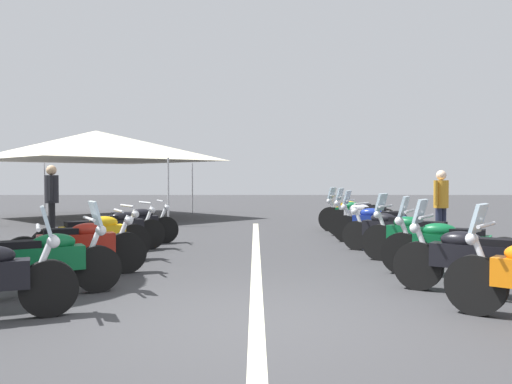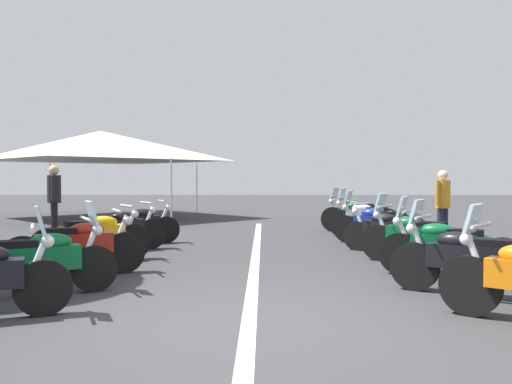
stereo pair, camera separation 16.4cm
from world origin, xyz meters
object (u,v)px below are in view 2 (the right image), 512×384
Objects in this scene: motorcycle_right_row_4 at (391,231)px; motorcycle_right_row_5 at (379,223)px; motorcycle_left_row_2 at (76,246)px; motorcycle_right_row_2 at (447,247)px; motorcycle_right_row_3 at (416,237)px; motorcycle_left_row_5 at (135,224)px; event_tent at (101,146)px; motorcycle_right_row_6 at (367,218)px; motorcycle_right_row_7 at (358,215)px; motorcycle_left_row_4 at (117,229)px; motorcycle_left_row_1 at (38,261)px; motorcycle_right_row_8 at (356,212)px; bystander_0 at (54,196)px; motorcycle_left_row_3 at (94,237)px; motorcycle_right_row_1 at (470,260)px; bystander_1 at (443,201)px.

motorcycle_right_row_5 reaches higher than motorcycle_right_row_4.
motorcycle_right_row_5 is at bearing 10.69° from motorcycle_left_row_2.
motorcycle_right_row_3 reaches higher than motorcycle_right_row_2.
motorcycle_left_row_5 is at bearing -8.51° from motorcycle_right_row_2.
motorcycle_right_row_3 is 0.25× the size of event_tent.
motorcycle_right_row_7 is (1.16, 0.02, -0.00)m from motorcycle_right_row_6.
motorcycle_right_row_4 is 2.81m from motorcycle_right_row_6.
event_tent reaches higher than motorcycle_left_row_4.
motorcycle_left_row_1 is 6.06m from motorcycle_right_row_3.
motorcycle_right_row_3 reaches higher than motorcycle_right_row_8.
motorcycle_left_row_1 is 0.95× the size of motorcycle_left_row_5.
bystander_0 is at bearing -172.09° from event_tent.
motorcycle_right_row_7 reaches higher than motorcycle_left_row_5.
motorcycle_right_row_6 is (5.35, -5.43, 0.02)m from motorcycle_left_row_2.
motorcycle_left_row_3 is 0.93× the size of motorcycle_right_row_6.
motorcycle_right_row_6 is (4.09, -5.57, 0.02)m from motorcycle_left_row_3.
motorcycle_right_row_1 is 0.94× the size of motorcycle_right_row_6.
event_tent is (11.50, 3.13, 2.19)m from motorcycle_left_row_2.
motorcycle_right_row_4 is at bearing 115.76° from motorcycle_right_row_7.
motorcycle_right_row_3 is at bearing -59.27° from motorcycle_right_row_2.
motorcycle_right_row_3 reaches higher than motorcycle_right_row_5.
bystander_0 is at bearing 44.75° from bystander_1.
motorcycle_right_row_8 is at bearing 6.05° from bystander_0.
motorcycle_left_row_1 is at bearing -86.27° from bystander_0.
bystander_1 reaches higher than motorcycle_right_row_2.
bystander_0 is (3.49, 7.66, 0.59)m from motorcycle_right_row_3.
motorcycle_left_row_2 is 3.88m from motorcycle_left_row_5.
motorcycle_left_row_2 is at bearing -111.62° from motorcycle_left_row_5.
motorcycle_left_row_4 is at bearing 39.28° from motorcycle_right_row_5.
motorcycle_left_row_4 is 2.95m from bystander_0.
motorcycle_left_row_1 is 1.02× the size of motorcycle_left_row_3.
motorcycle_right_row_5 is (2.75, -5.57, 0.00)m from motorcycle_left_row_3.
motorcycle_right_row_7 is (3.81, -5.55, 0.02)m from motorcycle_left_row_4.
motorcycle_left_row_5 is (1.19, -0.09, -0.01)m from motorcycle_left_row_4.
motorcycle_left_row_5 is at bearing 64.82° from motorcycle_left_row_2.
motorcycle_right_row_8 is 1.11× the size of bystander_1.
motorcycle_right_row_2 is 9.14m from bystander_0.
motorcycle_left_row_1 is at bearing 84.90° from motorcycle_right_row_8.
motorcycle_right_row_2 is 1.16× the size of bystander_1.
bystander_0 is (6.11, 2.20, 0.60)m from motorcycle_left_row_1.
motorcycle_right_row_1 is 0.95× the size of motorcycle_right_row_2.
motorcycle_right_row_5 reaches higher than motorcycle_left_row_2.
motorcycle_right_row_3 is at bearing -47.87° from motorcycle_left_row_5.
motorcycle_left_row_4 is (4.09, 0.14, -0.00)m from motorcycle_left_row_1.
motorcycle_left_row_1 is at bearing 70.86° from motorcycle_right_row_5.
motorcycle_left_row_1 is 0.93× the size of motorcycle_right_row_5.
motorcycle_left_row_2 is 1.06× the size of motorcycle_left_row_4.
motorcycle_left_row_3 reaches higher than motorcycle_left_row_5.
motorcycle_right_row_5 is 2.50m from motorcycle_right_row_7.
motorcycle_left_row_3 is at bearing -163.71° from event_tent.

